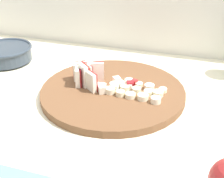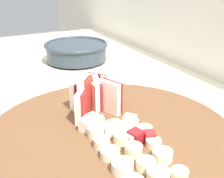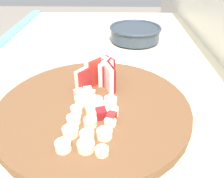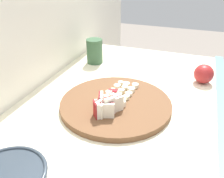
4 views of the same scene
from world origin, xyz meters
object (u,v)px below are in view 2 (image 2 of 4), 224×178
at_px(cutting_board, 110,137).
at_px(ceramic_bowl, 76,51).
at_px(banana_slice_rows, 131,149).
at_px(apple_wedge_fan, 92,95).
at_px(apple_dice_pile, 115,128).

relative_size(cutting_board, ceramic_bowl, 2.18).
bearing_deg(cutting_board, banana_slice_rows, -1.21).
height_order(apple_wedge_fan, banana_slice_rows, apple_wedge_fan).
bearing_deg(banana_slice_rows, cutting_board, 178.79).
relative_size(apple_wedge_fan, ceramic_bowl, 0.52).
distance_m(apple_wedge_fan, banana_slice_rows, 0.15).
bearing_deg(apple_dice_pile, apple_wedge_fan, 177.21).
height_order(cutting_board, apple_wedge_fan, apple_wedge_fan).
xyz_separation_m(apple_wedge_fan, banana_slice_rows, (0.15, -0.01, -0.02)).
height_order(cutting_board, banana_slice_rows, banana_slice_rows).
relative_size(cutting_board, apple_wedge_fan, 4.19).
relative_size(apple_wedge_fan, apple_dice_pile, 0.89).
distance_m(apple_wedge_fan, ceramic_bowl, 0.35).
height_order(apple_dice_pile, banana_slice_rows, apple_dice_pile).
distance_m(cutting_board, banana_slice_rows, 0.07).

